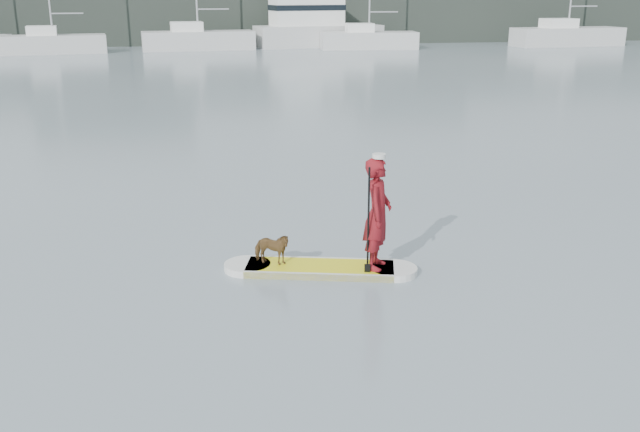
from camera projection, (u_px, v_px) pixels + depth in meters
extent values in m
plane|color=slate|center=(315.00, 224.00, 14.62)|extent=(140.00, 140.00, 0.00)
cube|color=yellow|center=(320.00, 269.00, 12.12)|extent=(2.62, 1.37, 0.12)
cylinder|color=silver|center=(247.00, 266.00, 12.22)|extent=(0.80, 0.80, 0.12)
cylinder|color=silver|center=(394.00, 271.00, 12.03)|extent=(0.80, 0.80, 0.12)
cube|color=silver|center=(322.00, 261.00, 12.48)|extent=(2.44, 0.65, 0.12)
cube|color=silver|center=(318.00, 277.00, 11.77)|extent=(2.44, 0.65, 0.12)
imported|color=maroon|center=(378.00, 214.00, 11.75)|extent=(0.68, 0.81, 1.88)
cylinder|color=silver|center=(379.00, 156.00, 11.46)|extent=(0.22, 0.22, 0.07)
imported|color=#522F1C|center=(272.00, 248.00, 12.08)|extent=(0.73, 0.57, 0.56)
cylinder|color=black|center=(368.00, 222.00, 11.55)|extent=(0.10, 0.30, 1.89)
cube|color=black|center=(367.00, 273.00, 11.82)|extent=(0.10, 0.04, 0.32)
cube|color=silver|center=(54.00, 44.00, 53.68)|extent=(7.87, 3.64, 1.36)
cube|color=white|center=(42.00, 30.00, 53.15)|extent=(2.36, 2.07, 0.68)
cylinder|color=#B7B7BC|center=(67.00, 13.00, 53.35)|extent=(2.32, 0.45, 0.10)
cube|color=silver|center=(199.00, 41.00, 56.83)|extent=(9.02, 3.58, 1.46)
cube|color=white|center=(187.00, 26.00, 56.28)|extent=(2.64, 2.14, 0.73)
cylinder|color=#B7B7BC|center=(213.00, 9.00, 56.41)|extent=(2.51, 0.35, 0.10)
cube|color=silver|center=(369.00, 40.00, 57.77)|extent=(7.88, 2.96, 1.36)
cube|color=white|center=(360.00, 28.00, 57.38)|extent=(2.27, 1.88, 0.68)
cylinder|color=#B7B7BC|center=(384.00, 12.00, 57.21)|extent=(2.32, 0.23, 0.10)
cube|color=silver|center=(567.00, 37.00, 61.06)|extent=(9.82, 3.78, 1.52)
cube|color=white|center=(559.00, 23.00, 60.47)|extent=(2.87, 2.24, 0.76)
cylinder|color=#B7B7BC|center=(584.00, 6.00, 60.62)|extent=(2.61, 0.37, 0.11)
cube|color=silver|center=(319.00, 36.00, 60.23)|extent=(11.08, 5.21, 1.74)
cube|color=white|center=(307.00, 12.00, 59.29)|extent=(6.25, 3.68, 2.13)
cube|color=black|center=(307.00, 7.00, 59.17)|extent=(6.36, 3.76, 0.44)
cube|color=#202823|center=(223.00, 9.00, 63.55)|extent=(90.00, 6.00, 6.00)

